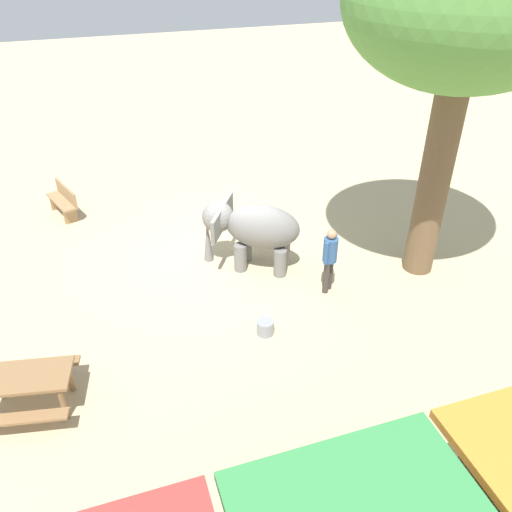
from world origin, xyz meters
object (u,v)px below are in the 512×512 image
at_px(picnic_table_near, 28,384).
at_px(feed_bucket, 265,327).
at_px(elephant, 252,228).
at_px(person_handler, 330,256).
at_px(shade_tree_main, 471,2).
at_px(wooden_bench, 64,200).

relative_size(picnic_table_near, feed_bucket, 4.86).
height_order(picnic_table_near, feed_bucket, picnic_table_near).
relative_size(elephant, person_handler, 1.43).
bearing_deg(person_handler, feed_bucket, 78.58).
bearing_deg(shade_tree_main, feed_bucket, 14.31).
distance_m(person_handler, picnic_table_near, 6.55).
height_order(elephant, person_handler, elephant).
distance_m(shade_tree_main, picnic_table_near, 10.50).
bearing_deg(elephant, feed_bucket, 109.43).
height_order(shade_tree_main, picnic_table_near, shade_tree_main).
bearing_deg(feed_bucket, picnic_table_near, 7.09).
relative_size(shade_tree_main, feed_bucket, 21.66).
xyz_separation_m(wooden_bench, picnic_table_near, (0.72, 7.20, 0.12)).
xyz_separation_m(wooden_bench, feed_bucket, (-3.80, 6.63, -0.31)).
distance_m(shade_tree_main, wooden_bench, 11.27).
height_order(elephant, picnic_table_near, elephant).
height_order(wooden_bench, picnic_table_near, wooden_bench).
height_order(elephant, shade_tree_main, shade_tree_main).
height_order(elephant, feed_bucket, elephant).
relative_size(elephant, shade_tree_main, 0.30).
bearing_deg(picnic_table_near, elephant, -138.18).
distance_m(elephant, feed_bucket, 2.68).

